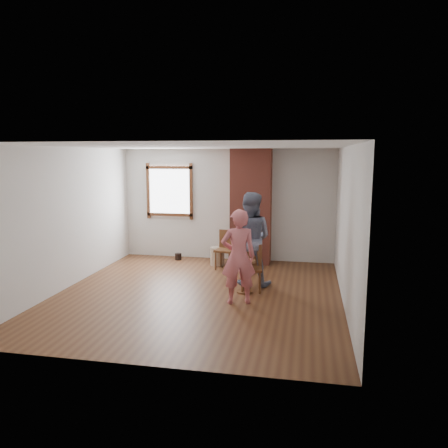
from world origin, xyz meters
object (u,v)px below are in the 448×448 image
(side_table, at_px, (244,271))
(dining_chair_left, at_px, (226,247))
(stoneware_crock, at_px, (217,256))
(dining_chair_right, at_px, (251,265))
(man, at_px, (250,239))
(person_pink, at_px, (238,257))

(side_table, bearing_deg, dining_chair_left, 111.55)
(stoneware_crock, xyz_separation_m, dining_chair_right, (0.99, -1.70, 0.26))
(stoneware_crock, distance_m, dining_chair_left, 0.44)
(stoneware_crock, relative_size, dining_chair_right, 0.49)
(man, bearing_deg, person_pink, 93.18)
(man, bearing_deg, side_table, 92.87)
(dining_chair_left, relative_size, man, 0.47)
(dining_chair_left, height_order, person_pink, person_pink)
(dining_chair_right, height_order, man, man)
(man, height_order, person_pink, man)
(man, bearing_deg, stoneware_crock, -50.68)
(dining_chair_left, relative_size, person_pink, 0.53)
(stoneware_crock, height_order, man, man)
(side_table, bearing_deg, man, 87.84)
(dining_chair_left, xyz_separation_m, dining_chair_right, (0.74, -1.44, -0.00))
(side_table, bearing_deg, dining_chair_right, 60.43)
(dining_chair_left, xyz_separation_m, person_pink, (0.62, -2.20, 0.33))
(dining_chair_left, xyz_separation_m, man, (0.66, -1.08, 0.42))
(side_table, height_order, man, man)
(person_pink, bearing_deg, dining_chair_left, -91.54)
(dining_chair_right, xyz_separation_m, side_table, (-0.10, -0.18, -0.06))
(stoneware_crock, height_order, person_pink, person_pink)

